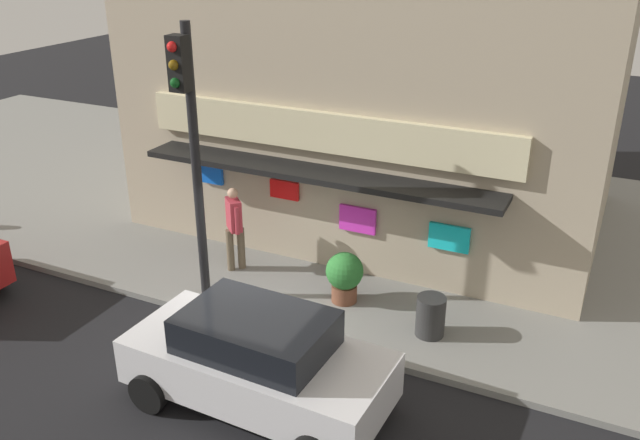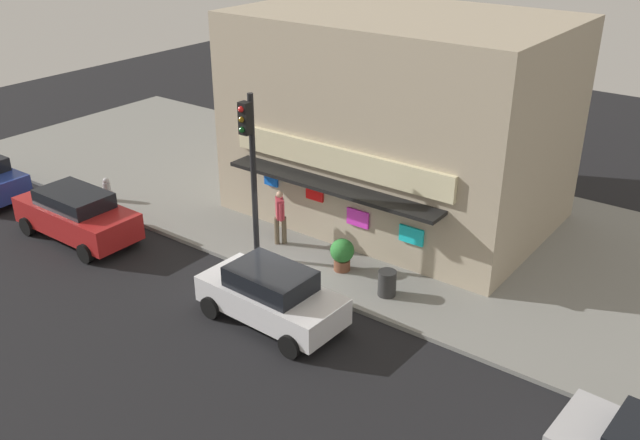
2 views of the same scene
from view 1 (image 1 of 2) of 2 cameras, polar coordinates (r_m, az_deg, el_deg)
The scene contains 8 objects.
ground_plane at distance 12.64m, azimuth -5.49°, elevation -9.46°, with size 55.88×55.88×0.00m, color black.
sidewalk at distance 17.14m, azimuth 4.26°, elevation 0.22°, with size 37.26×11.42×0.13m, color gray.
corner_building at distance 16.50m, azimuth 5.64°, elevation 12.16°, with size 10.57×7.88×6.96m.
traffic_light at distance 12.26m, azimuth -11.00°, elevation 7.34°, with size 0.32×0.58×5.31m.
trash_can at distance 12.25m, azimuth 9.38°, elevation -8.06°, with size 0.53×0.53×0.76m, color #2D2D2D.
pedestrian at distance 14.12m, azimuth -7.29°, elevation -0.39°, with size 0.51×0.49×1.86m.
potted_plant_by_doorway at distance 13.02m, azimuth 2.10°, elevation -4.69°, with size 0.74×0.74×1.03m.
parked_car_white at distance 10.48m, azimuth -5.34°, elevation -11.78°, with size 4.15×2.12×1.62m.
Camera 1 is at (5.61, -8.96, 6.92)m, focal length 37.61 mm.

